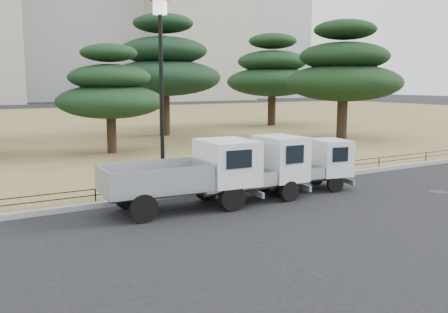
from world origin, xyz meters
TOP-DOWN VIEW (x-y plane):
  - ground at (0.00, 0.00)m, footprint 220.00×220.00m
  - lawn at (0.00, 30.60)m, footprint 120.00×56.00m
  - curb at (0.00, 2.60)m, footprint 120.00×0.25m
  - truck_large at (-1.68, 1.10)m, footprint 4.61×2.10m
  - truck_kei_front at (0.64, 1.06)m, footprint 3.71×1.65m
  - truck_kei_rear at (2.98, 1.31)m, footprint 3.46×1.96m
  - street_lamp at (-1.75, 2.90)m, footprint 0.56×0.56m
  - pipe_fence at (0.00, 2.75)m, footprint 38.00×0.04m
  - manhole at (6.50, -1.20)m, footprint 0.60×0.60m
  - pine_center_left at (-0.29, 12.48)m, footprint 5.29×5.29m
  - pine_center_right at (5.39, 18.78)m, footprint 7.43×7.43m
  - pine_east_near at (14.10, 11.31)m, footprint 7.20×7.20m
  - pine_east_far at (16.06, 21.41)m, footprint 7.33×7.33m

SIDE VIEW (x-z plane):
  - ground at x=0.00m, z-range 0.00..0.00m
  - manhole at x=6.50m, z-range 0.00..0.01m
  - lawn at x=0.00m, z-range 0.00..0.15m
  - curb at x=0.00m, z-range 0.00..0.16m
  - pipe_fence at x=0.00m, z-range 0.24..0.64m
  - truck_kei_rear at x=2.98m, z-range 0.00..1.70m
  - truck_kei_front at x=0.64m, z-range 0.00..1.95m
  - truck_large at x=-1.68m, z-range 0.11..2.07m
  - pine_center_left at x=-0.29m, z-range 0.57..5.94m
  - pine_east_near at x=14.10m, z-range 0.71..7.98m
  - street_lamp at x=-1.75m, z-range 1.25..7.52m
  - pine_east_far at x=16.06m, z-range 0.72..8.08m
  - pine_center_right at x=5.39m, z-range 0.78..8.66m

